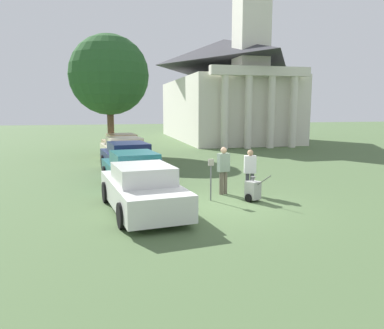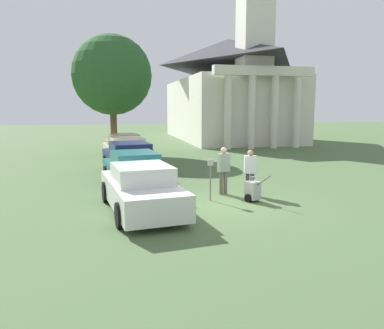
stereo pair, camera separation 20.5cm
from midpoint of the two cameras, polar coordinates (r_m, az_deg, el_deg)
name	(u,v)px [view 2 (the right image)]	position (r m, az deg, el deg)	size (l,w,h in m)	color
ground_plane	(219,204)	(12.28, 4.60, -6.09)	(120.00, 120.00, 0.00)	#4C663D
parked_car_white	(141,189)	(11.43, -7.23, -3.78)	(2.41, 4.86, 1.44)	silver
parked_car_teal	(134,172)	(14.55, -8.41, -1.07)	(2.39, 5.02, 1.46)	#23666B
parked_car_navy	(129,159)	(17.82, -9.19, 0.80)	(2.54, 5.37, 1.51)	#19234C
parked_car_cream	(126,152)	(21.05, -9.72, 1.96)	(2.57, 5.09, 1.50)	beige
parked_car_tan	(124,146)	(24.31, -10.11, 2.80)	(2.47, 5.00, 1.47)	tan
parking_meter	(210,172)	(12.56, 3.30, -1.14)	(0.18, 0.09, 1.42)	slate
person_worker	(224,168)	(13.52, 5.26, -0.47)	(0.46, 0.31, 1.72)	#665B4C
person_supervisor	(250,170)	(13.55, 9.28, -0.76)	(0.46, 0.32, 1.64)	#3F3F47
equipment_cart	(253,190)	(12.71, 9.68, -3.88)	(0.59, 0.98, 1.00)	#B2B2AD
church	(229,87)	(37.33, 5.75, 11.67)	(9.54, 18.00, 19.41)	silver
shade_tree	(112,75)	(25.78, -11.84, 13.17)	(5.22, 5.22, 7.84)	brown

